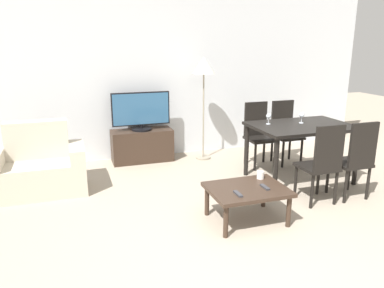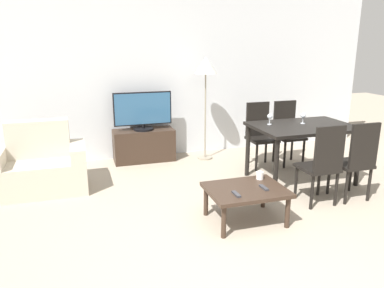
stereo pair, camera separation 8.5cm
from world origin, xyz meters
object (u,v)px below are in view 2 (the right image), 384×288
object	(u,v)px
tv_stand	(144,145)
dining_chair_near_right	(356,158)
wine_glass_left	(303,116)
armchair	(40,167)
floor_lamp	(206,70)
dining_table	(303,132)
cup_white_near	(260,175)
remote_secondary	(264,188)
dining_chair_far	(287,130)
dining_chair_near	(323,162)
wine_glass_center	(270,117)
tv	(143,111)
remote_primary	(236,194)
coffee_table	(246,192)
dining_chair_far_left	(260,132)

from	to	relation	value
tv_stand	dining_chair_near_right	distance (m)	3.11
wine_glass_left	armchair	bearing A→B (deg)	170.49
tv_stand	floor_lamp	distance (m)	1.52
dining_table	cup_white_near	world-z (taller)	dining_table
armchair	remote_secondary	bearing A→B (deg)	-35.14
cup_white_near	wine_glass_left	world-z (taller)	wine_glass_left
armchair	tv_stand	distance (m)	1.70
dining_chair_far	dining_chair_near	bearing A→B (deg)	-106.87
dining_chair_near	remote_secondary	world-z (taller)	dining_chair_near
wine_glass_center	dining_chair_far	bearing A→B (deg)	42.82
tv	floor_lamp	world-z (taller)	floor_lamp
dining_chair_near	wine_glass_center	bearing A→B (deg)	100.91
dining_chair_far	remote_primary	distance (m)	2.43
tv	remote_secondary	bearing A→B (deg)	-71.72
dining_table	dining_chair_far	world-z (taller)	dining_chair_far
coffee_table	floor_lamp	bearing A→B (deg)	81.69
dining_chair_near	dining_chair_far_left	bearing A→B (deg)	90.00
armchair	remote_primary	xyz separation A→B (m)	(1.94, -1.68, 0.07)
tv	dining_table	bearing A→B (deg)	-38.79
remote_secondary	wine_glass_center	distance (m)	1.38
wine_glass_left	floor_lamp	bearing A→B (deg)	127.63
remote_secondary	dining_chair_far_left	bearing A→B (deg)	64.17
dining_chair_near_right	wine_glass_center	bearing A→B (deg)	124.60
tv	wine_glass_left	world-z (taller)	tv
wine_glass_left	wine_glass_center	xyz separation A→B (m)	(-0.46, 0.08, 0.00)
coffee_table	dining_chair_far	distance (m)	2.22
dining_chair_near_right	floor_lamp	distance (m)	2.55
dining_chair_far	wine_glass_center	bearing A→B (deg)	-137.18
dining_chair_near	coffee_table	bearing A→B (deg)	-173.26
tv_stand	wine_glass_left	xyz separation A→B (m)	(1.92, -1.42, 0.62)
floor_lamp	wine_glass_left	size ratio (longest dim) A/B	11.10
coffee_table	remote_primary	size ratio (longest dim) A/B	5.39
dining_chair_near	dining_chair_far_left	size ratio (longest dim) A/B	1.00
cup_white_near	wine_glass_left	size ratio (longest dim) A/B	0.58
remote_primary	cup_white_near	world-z (taller)	cup_white_near
tv_stand	dining_chair_far	size ratio (longest dim) A/B	0.99
tv_stand	coffee_table	bearing A→B (deg)	-75.01
armchair	dining_chair_far_left	xyz separation A→B (m)	(3.12, 0.11, 0.21)
armchair	tv	distance (m)	1.77
dining_chair_far	dining_chair_far_left	bearing A→B (deg)	180.00
armchair	floor_lamp	distance (m)	2.76
dining_chair_near	cup_white_near	size ratio (longest dim) A/B	11.36
wine_glass_center	dining_table	bearing A→B (deg)	-22.22
dining_chair_near_right	wine_glass_left	distance (m)	0.94
remote_secondary	cup_white_near	world-z (taller)	cup_white_near
dining_chair_near	dining_chair_far	world-z (taller)	same
dining_table	cup_white_near	xyz separation A→B (m)	(-0.98, -0.69, -0.27)
dining_chair_far	remote_secondary	bearing A→B (deg)	-127.06
dining_chair_near_right	armchair	bearing A→B (deg)	158.29
dining_chair_far	armchair	bearing A→B (deg)	-178.27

